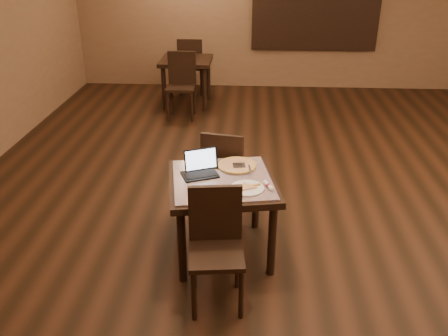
# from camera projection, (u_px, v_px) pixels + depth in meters

# --- Properties ---
(ground) EXTENTS (10.00, 10.00, 0.00)m
(ground) POSITION_uv_depth(u_px,v_px,m) (309.00, 221.00, 4.92)
(ground) COLOR black
(ground) RESTS_ON ground
(wall_back) EXTENTS (8.00, 0.02, 3.00)m
(wall_back) POSITION_uv_depth(u_px,v_px,m) (288.00, 7.00, 8.76)
(wall_back) COLOR brown
(wall_back) RESTS_ON ground
(mural) EXTENTS (2.34, 0.05, 1.64)m
(mural) POSITION_uv_depth(u_px,v_px,m) (316.00, 5.00, 8.68)
(mural) COLOR navy
(mural) RESTS_ON wall_back
(tiled_table) EXTENTS (1.07, 1.07, 0.76)m
(tiled_table) POSITION_uv_depth(u_px,v_px,m) (222.00, 189.00, 4.17)
(tiled_table) COLOR black
(tiled_table) RESTS_ON ground
(chair_main_near) EXTENTS (0.46, 0.46, 0.96)m
(chair_main_near) POSITION_uv_depth(u_px,v_px,m) (216.00, 240.00, 3.67)
(chair_main_near) COLOR black
(chair_main_near) RESTS_ON ground
(chair_main_far) EXTENTS (0.49, 0.49, 0.97)m
(chair_main_far) POSITION_uv_depth(u_px,v_px,m) (225.00, 170.00, 4.77)
(chair_main_far) COLOR black
(chair_main_far) RESTS_ON ground
(laptop) EXTENTS (0.36, 0.34, 0.21)m
(laptop) POSITION_uv_depth(u_px,v_px,m) (200.00, 168.00, 4.20)
(laptop) COLOR black
(laptop) RESTS_ON tiled_table
(plate) EXTENTS (0.28, 0.28, 0.02)m
(plate) POSITION_uv_depth(u_px,v_px,m) (247.00, 188.00, 3.95)
(plate) COLOR white
(plate) RESTS_ON tiled_table
(pizza_slice) EXTENTS (0.22, 0.22, 0.02)m
(pizza_slice) POSITION_uv_depth(u_px,v_px,m) (247.00, 187.00, 3.94)
(pizza_slice) COLOR beige
(pizza_slice) RESTS_ON plate
(pizza_pan) EXTENTS (0.36, 0.36, 0.01)m
(pizza_pan) POSITION_uv_depth(u_px,v_px,m) (237.00, 167.00, 4.33)
(pizza_pan) COLOR silver
(pizza_pan) RESTS_ON tiled_table
(pizza_whole) EXTENTS (0.35, 0.35, 0.02)m
(pizza_whole) POSITION_uv_depth(u_px,v_px,m) (237.00, 165.00, 4.32)
(pizza_whole) COLOR beige
(pizza_whole) RESTS_ON pizza_pan
(spatula) EXTENTS (0.14, 0.28, 0.01)m
(spatula) POSITION_uv_depth(u_px,v_px,m) (239.00, 165.00, 4.30)
(spatula) COLOR silver
(spatula) RESTS_ON pizza_whole
(napkin_roll) EXTENTS (0.09, 0.16, 0.04)m
(napkin_roll) POSITION_uv_depth(u_px,v_px,m) (269.00, 186.00, 3.97)
(napkin_roll) COLOR white
(napkin_roll) RESTS_ON tiled_table
(other_table_b) EXTENTS (0.86, 0.86, 0.80)m
(other_table_b) POSITION_uv_depth(u_px,v_px,m) (186.00, 67.00, 8.12)
(other_table_b) COLOR black
(other_table_b) RESTS_ON ground
(other_table_b_chair_near) EXTENTS (0.45, 0.45, 1.04)m
(other_table_b_chair_near) POSITION_uv_depth(u_px,v_px,m) (182.00, 81.00, 7.61)
(other_table_b_chair_near) COLOR black
(other_table_b_chair_near) RESTS_ON ground
(other_table_b_chair_far) EXTENTS (0.45, 0.45, 1.04)m
(other_table_b_chair_far) POSITION_uv_depth(u_px,v_px,m) (191.00, 63.00, 8.70)
(other_table_b_chair_far) COLOR black
(other_table_b_chair_far) RESTS_ON ground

